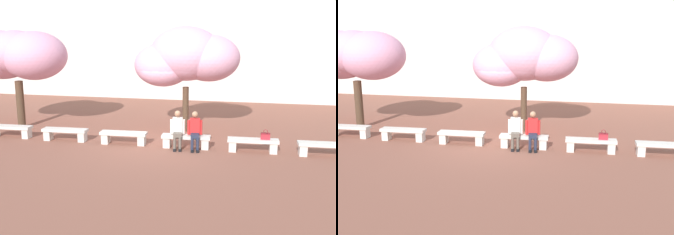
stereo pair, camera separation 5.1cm
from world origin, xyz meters
TOP-DOWN VIEW (x-y plane):
  - ground_plane at (0.00, 0.00)m, footprint 100.00×100.00m
  - building_facade at (0.00, 11.71)m, footprint 28.00×4.00m
  - stone_bench_west_end at (-5.61, 0.00)m, footprint 1.68×0.49m
  - stone_bench_near_west at (-3.36, -0.00)m, footprint 1.68×0.49m
  - stone_bench_center at (-1.12, 0.00)m, footprint 1.68×0.49m
  - stone_bench_near_east at (1.12, 0.00)m, footprint 1.68×0.49m
  - stone_bench_east_end at (3.36, 0.00)m, footprint 1.68×0.49m
  - stone_bench_far_east at (5.61, 0.00)m, footprint 1.68×0.49m
  - person_seated_left at (0.84, -0.05)m, footprint 0.50×0.72m
  - person_seated_right at (1.43, -0.05)m, footprint 0.50×0.72m
  - handbag at (3.75, 0.02)m, footprint 0.30×0.15m
  - cherry_tree_main at (0.76, 2.36)m, footprint 4.07×2.78m
  - cherry_tree_secondary at (-6.09, 1.55)m, footprint 4.21×2.98m

SIDE VIEW (x-z plane):
  - ground_plane at x=0.00m, z-range 0.00..0.00m
  - stone_bench_west_end at x=-5.61m, z-range 0.07..0.52m
  - stone_bench_near_west at x=-3.36m, z-range 0.07..0.52m
  - stone_bench_center at x=-1.12m, z-range 0.07..0.52m
  - stone_bench_near_east at x=1.12m, z-range 0.07..0.52m
  - stone_bench_east_end at x=3.36m, z-range 0.07..0.52m
  - stone_bench_far_east at x=5.61m, z-range 0.07..0.52m
  - handbag at x=3.75m, z-range 0.41..0.75m
  - person_seated_left at x=0.84m, z-range 0.05..1.34m
  - person_seated_right at x=1.43m, z-range 0.05..1.34m
  - cherry_tree_main at x=0.76m, z-range 0.86..5.00m
  - cherry_tree_secondary at x=-6.09m, z-range 1.02..5.01m
  - building_facade at x=0.00m, z-range 0.00..9.93m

